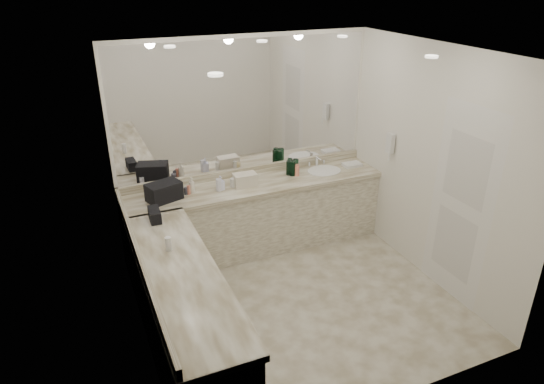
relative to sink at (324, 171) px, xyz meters
name	(u,v)px	position (x,y,z in m)	size (l,w,h in m)	color
floor	(297,300)	(-0.95, -1.20, -0.90)	(3.20, 3.20, 0.00)	beige
ceiling	(304,53)	(-0.95, -1.20, 1.71)	(3.20, 3.20, 0.00)	white
wall_back	(246,144)	(-0.95, 0.30, 0.41)	(3.20, 0.02, 2.60)	white
wall_left	(132,222)	(-2.55, -1.20, 0.41)	(0.02, 3.00, 2.60)	white
wall_right	(432,166)	(0.65, -1.20, 0.41)	(0.02, 3.00, 2.60)	white
vanity_back_base	(256,218)	(-0.95, 0.00, -0.48)	(3.20, 0.60, 0.84)	silver
vanity_back_top	(256,185)	(-0.95, -0.01, -0.03)	(3.20, 0.64, 0.06)	beige
vanity_left_base	(183,317)	(-2.25, -1.50, -0.48)	(0.60, 2.40, 0.84)	silver
vanity_left_top	(180,275)	(-2.24, -1.50, -0.03)	(0.64, 2.42, 0.06)	beige
backsplash_back	(247,171)	(-0.95, 0.28, 0.05)	(3.20, 0.04, 0.10)	beige
backsplash_left	(139,257)	(-2.53, -1.20, 0.05)	(0.04, 3.00, 0.10)	beige
mirror_back	(245,106)	(-0.95, 0.29, 0.88)	(3.12, 0.01, 1.55)	white
mirror_left	(126,170)	(-2.54, -1.20, 0.88)	(0.01, 2.92, 1.55)	white
sink	(324,171)	(0.00, 0.00, 0.00)	(0.44, 0.44, 0.03)	white
faucet	(317,160)	(0.00, 0.21, 0.07)	(0.24, 0.16, 0.14)	silver
wall_phone	(390,143)	(0.61, -0.50, 0.46)	(0.06, 0.10, 0.24)	white
door	(460,206)	(0.64, -1.70, 0.16)	(0.02, 0.82, 2.10)	white
black_toiletry_bag	(164,191)	(-2.06, -0.03, 0.11)	(0.37, 0.23, 0.21)	black
black_bag_spill	(155,215)	(-2.25, -0.48, 0.07)	(0.11, 0.24, 0.13)	black
cream_cosmetic_case	(245,180)	(-1.09, -0.02, 0.08)	(0.27, 0.17, 0.16)	beige
hand_towel	(352,165)	(0.42, 0.01, 0.02)	(0.24, 0.16, 0.04)	white
lotion_left	(168,244)	(-2.25, -1.12, 0.07)	(0.06, 0.06, 0.14)	white
soap_bottle_a	(192,185)	(-1.72, 0.03, 0.10)	(0.07, 0.07, 0.19)	white
soap_bottle_b	(220,183)	(-1.39, -0.02, 0.09)	(0.08, 0.08, 0.17)	silver
soap_bottle_c	(251,177)	(-1.00, 0.02, 0.08)	(0.12, 0.12, 0.15)	beige
green_bottle_0	(290,165)	(-0.42, 0.14, 0.10)	(0.06, 0.06, 0.19)	#165331
green_bottle_1	(296,166)	(-0.38, 0.07, 0.10)	(0.07, 0.07, 0.19)	#165331
green_bottle_2	(293,168)	(-0.43, 0.03, 0.10)	(0.07, 0.07, 0.19)	#165331
green_bottle_3	(289,168)	(-0.47, 0.07, 0.10)	(0.07, 0.07, 0.18)	#165331
amenity_bottle_0	(186,191)	(-1.80, 0.01, 0.05)	(0.04, 0.04, 0.09)	#3F3F4C
amenity_bottle_1	(150,196)	(-2.21, 0.04, 0.04)	(0.05, 0.05, 0.08)	silver
amenity_bottle_2	(297,170)	(-0.39, 0.00, 0.08)	(0.06, 0.06, 0.15)	#E57F66
amenity_bottle_3	(180,188)	(-1.84, 0.12, 0.05)	(0.06, 0.06, 0.09)	#3F3F4C
amenity_bottle_4	(219,185)	(-1.42, -0.04, 0.08)	(0.06, 0.06, 0.15)	silver
amenity_bottle_5	(247,177)	(-1.03, 0.08, 0.06)	(0.05, 0.05, 0.11)	white
amenity_bottle_6	(189,190)	(-1.77, 0.01, 0.06)	(0.04, 0.04, 0.11)	#E57F66
amenity_bottle_7	(233,183)	(-1.24, 0.00, 0.06)	(0.06, 0.06, 0.11)	white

